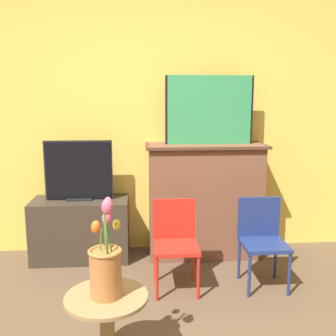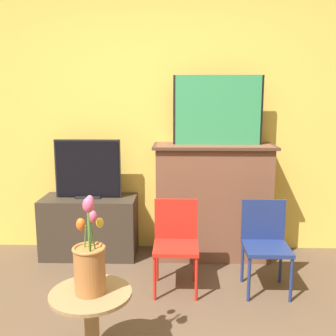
# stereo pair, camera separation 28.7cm
# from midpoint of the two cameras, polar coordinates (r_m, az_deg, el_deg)

# --- Properties ---
(wall_back) EXTENTS (8.00, 0.06, 2.70)m
(wall_back) POSITION_cam_midpoint_polar(r_m,az_deg,el_deg) (3.75, -5.23, 8.37)
(wall_back) COLOR #EAC651
(wall_back) RESTS_ON ground
(fireplace_mantel) EXTENTS (1.09, 0.44, 1.05)m
(fireplace_mantel) POSITION_cam_midpoint_polar(r_m,az_deg,el_deg) (3.66, 3.10, -4.49)
(fireplace_mantel) COLOR brown
(fireplace_mantel) RESTS_ON ground
(painting) EXTENTS (0.79, 0.03, 0.61)m
(painting) POSITION_cam_midpoint_polar(r_m,az_deg,el_deg) (3.55, 3.72, 8.38)
(painting) COLOR black
(painting) RESTS_ON fireplace_mantel
(tv_stand) EXTENTS (0.87, 0.41, 0.56)m
(tv_stand) POSITION_cam_midpoint_polar(r_m,az_deg,el_deg) (3.75, -14.70, -8.62)
(tv_stand) COLOR #382D23
(tv_stand) RESTS_ON ground
(tv_monitor) EXTENTS (0.60, 0.12, 0.54)m
(tv_monitor) POSITION_cam_midpoint_polar(r_m,az_deg,el_deg) (3.62, -15.08, -0.49)
(tv_monitor) COLOR black
(tv_monitor) RESTS_ON tv_stand
(chair_red) EXTENTS (0.34, 0.34, 0.69)m
(chair_red) POSITION_cam_midpoint_polar(r_m,az_deg,el_deg) (3.08, -1.67, -10.23)
(chair_red) COLOR red
(chair_red) RESTS_ON ground
(chair_blue) EXTENTS (0.34, 0.34, 0.69)m
(chair_blue) POSITION_cam_midpoint_polar(r_m,az_deg,el_deg) (3.18, 10.95, -9.71)
(chair_blue) COLOR navy
(chair_blue) RESTS_ON ground
(side_table) EXTENTS (0.44, 0.44, 0.44)m
(side_table) POSITION_cam_midpoint_polar(r_m,az_deg,el_deg) (2.30, -12.65, -21.00)
(side_table) COLOR #99754C
(side_table) RESTS_ON ground
(vase_tulips) EXTENTS (0.18, 0.23, 0.55)m
(vase_tulips) POSITION_cam_midpoint_polar(r_m,az_deg,el_deg) (2.15, -12.97, -13.85)
(vase_tulips) COLOR #AD6B38
(vase_tulips) RESTS_ON side_table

